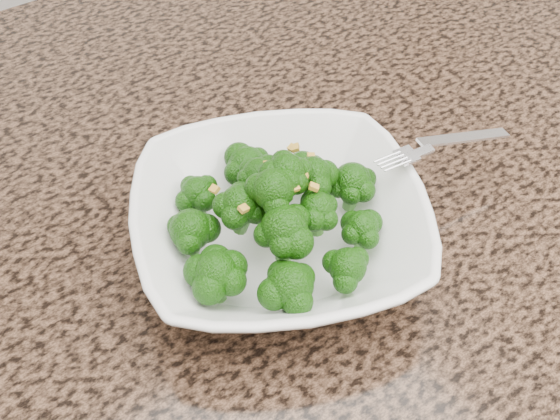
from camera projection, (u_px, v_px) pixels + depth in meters
granite_counter at (349, 205)px, 0.68m from camera, size 1.64×1.04×0.03m
bowl at (280, 226)px, 0.59m from camera, size 0.33×0.33×0.06m
broccoli_pile at (280, 171)px, 0.55m from camera, size 0.22×0.22×0.07m
garlic_topping at (280, 135)px, 0.52m from camera, size 0.13×0.13×0.01m
fork at (425, 150)px, 0.61m from camera, size 0.16×0.06×0.01m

